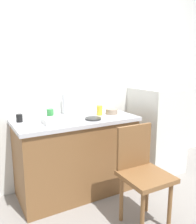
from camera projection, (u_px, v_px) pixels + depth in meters
name	position (u px, v px, depth m)	size (l,w,h in m)	color
ground_plane	(130.00, 214.00, 2.28)	(8.00, 8.00, 0.00)	gray
back_wall	(83.00, 82.00, 2.88)	(4.80, 0.10, 2.42)	silver
cabinet_base	(76.00, 157.00, 2.62)	(1.27, 0.60, 0.82)	brown
countertop	(76.00, 120.00, 2.53)	(1.31, 0.64, 0.04)	#B7B7BC
faucet	(64.00, 105.00, 2.70)	(0.02, 0.02, 0.23)	#B7B7BC
refrigerator	(157.00, 130.00, 3.16)	(0.57, 0.60, 1.12)	silver
chair	(142.00, 171.00, 2.08)	(0.41, 0.41, 0.89)	brown
dish_tray	(57.00, 120.00, 2.32)	(0.28, 0.20, 0.05)	white
terracotta_bowl	(112.00, 111.00, 2.73)	(0.14, 0.14, 0.06)	gray
hotplate	(93.00, 119.00, 2.46)	(0.17, 0.17, 0.02)	#2D2D2D
cup_yellow	(100.00, 110.00, 2.66)	(0.07, 0.07, 0.11)	yellow
cup_green	(50.00, 114.00, 2.48)	(0.07, 0.07, 0.11)	green
cup_black	(19.00, 118.00, 2.35)	(0.06, 0.06, 0.08)	black
cup_white	(90.00, 110.00, 2.75)	(0.07, 0.07, 0.09)	white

